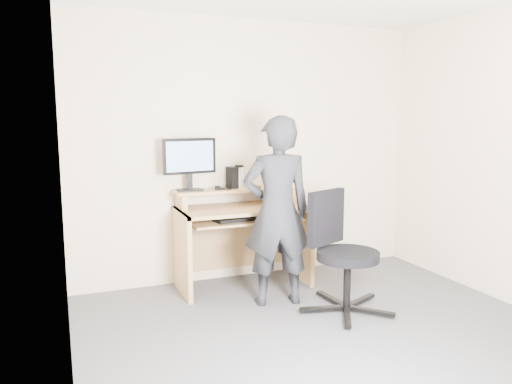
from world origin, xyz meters
TOP-DOWN VIEW (x-y plane):
  - ground at (0.00, 0.00)m, footprint 3.50×3.50m
  - back_wall at (0.00, 1.75)m, footprint 3.50×0.02m
  - desk at (-0.20, 1.53)m, footprint 1.20×0.60m
  - monitor at (-0.66, 1.59)m, footprint 0.50×0.14m
  - external_drive at (-0.24, 1.62)m, footprint 0.09×0.14m
  - travel_mug at (-0.17, 1.63)m, footprint 0.11×0.11m
  - smartphone at (-0.02, 1.59)m, footprint 0.07×0.13m
  - charger at (-0.41, 1.55)m, footprint 0.05×0.04m
  - headphones at (-0.29, 1.67)m, footprint 0.18×0.18m
  - keyboard at (-0.27, 1.36)m, footprint 0.48×0.24m
  - mouse at (0.05, 1.35)m, footprint 0.11×0.08m
  - office_chair at (0.33, 0.60)m, footprint 0.76×0.75m
  - person at (-0.09, 0.93)m, footprint 0.63×0.47m

SIDE VIEW (x-z plane):
  - ground at x=0.00m, z-range 0.00..0.00m
  - office_chair at x=0.33m, z-range 0.04..1.00m
  - desk at x=-0.20m, z-range 0.09..1.00m
  - keyboard at x=-0.27m, z-range 0.65..0.68m
  - mouse at x=0.05m, z-range 0.75..0.79m
  - person at x=-0.09m, z-range 0.00..1.59m
  - smartphone at x=-0.02m, z-range 0.91..0.92m
  - headphones at x=-0.29m, z-range 0.89..0.95m
  - charger at x=-0.41m, z-range 0.91..0.94m
  - travel_mug at x=-0.17m, z-range 0.91..1.11m
  - external_drive at x=-0.24m, z-range 0.91..1.11m
  - monitor at x=-0.66m, z-range 0.96..1.43m
  - back_wall at x=0.00m, z-range 0.00..2.50m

